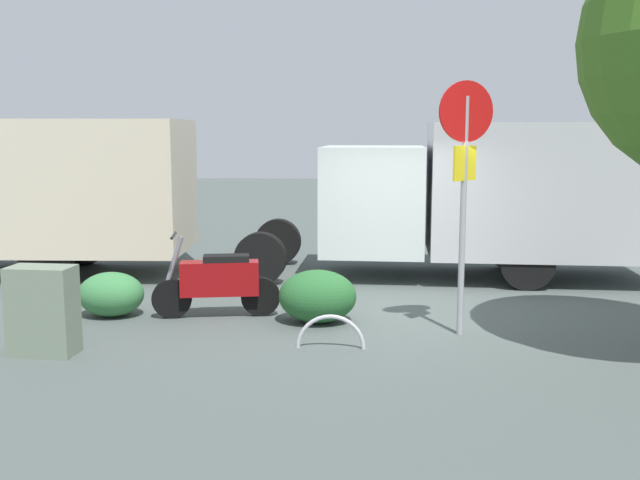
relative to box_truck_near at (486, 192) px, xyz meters
name	(u,v)px	position (x,y,z in m)	size (l,w,h in m)	color
ground_plane	(397,313)	(1.73, 2.66, -1.55)	(60.00, 60.00, 0.00)	#48514E
box_truck_near	(486,192)	(0.00, 0.00, 0.00)	(7.46, 2.61, 2.76)	black
box_truck_far	(33,189)	(8.22, 0.00, 0.02)	(6.90, 2.29, 2.83)	black
motorcycle	(219,281)	(4.28, 2.98, -1.03)	(1.81, 0.60, 1.20)	black
stop_sign	(464,168)	(0.99, 3.76, 0.61)	(0.71, 0.33, 3.24)	#9E9EA3
utility_cabinet	(43,311)	(6.03, 4.80, -1.03)	(0.75, 0.42, 1.06)	slate
bike_rack_hoop	(331,348)	(2.65, 4.43, -1.55)	(0.85, 0.85, 0.05)	#B7B7BC
shrub_near_sign	(318,296)	(2.86, 3.22, -1.19)	(1.07, 0.88, 0.73)	#265D2C
shrub_mid_verge	(111,294)	(5.82, 3.00, -1.24)	(0.93, 0.76, 0.64)	#397B43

